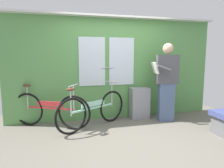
# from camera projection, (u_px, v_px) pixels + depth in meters

# --- Properties ---
(ground_plane) EXTENTS (5.94, 4.19, 0.04)m
(ground_plane) POSITION_uv_depth(u_px,v_px,m) (133.00, 138.00, 3.68)
(ground_plane) COLOR #666056
(train_door_wall) EXTENTS (4.94, 0.28, 2.37)m
(train_door_wall) POSITION_uv_depth(u_px,v_px,m) (115.00, 66.00, 4.74)
(train_door_wall) COLOR #56934C
(train_door_wall) RESTS_ON ground_plane
(bicycle_near_door) EXTENTS (1.56, 0.95, 0.92)m
(bicycle_near_door) POSITION_uv_depth(u_px,v_px,m) (93.00, 110.00, 4.16)
(bicycle_near_door) COLOR black
(bicycle_near_door) RESTS_ON ground_plane
(bicycle_leaning_behind) EXTENTS (1.58, 0.89, 0.92)m
(bicycle_leaning_behind) POSITION_uv_depth(u_px,v_px,m) (50.00, 110.00, 4.14)
(bicycle_leaning_behind) COLOR black
(bicycle_leaning_behind) RESTS_ON ground_plane
(passenger_reading_newspaper) EXTENTS (0.62, 0.56, 1.76)m
(passenger_reading_newspaper) POSITION_uv_depth(u_px,v_px,m) (166.00, 80.00, 4.52)
(passenger_reading_newspaper) COLOR slate
(passenger_reading_newspaper) RESTS_ON ground_plane
(trash_bin_by_wall) EXTENTS (0.44, 0.28, 0.74)m
(trash_bin_by_wall) POSITION_uv_depth(u_px,v_px,m) (139.00, 103.00, 4.79)
(trash_bin_by_wall) COLOR gray
(trash_bin_by_wall) RESTS_ON ground_plane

